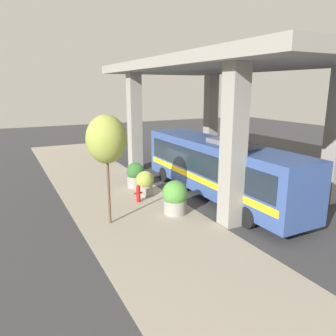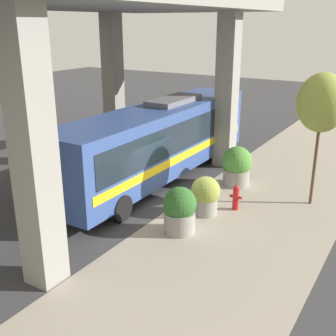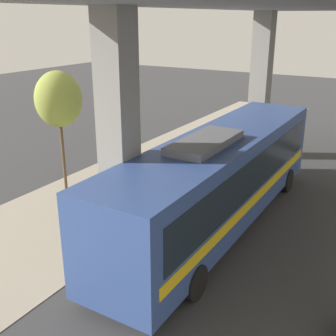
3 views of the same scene
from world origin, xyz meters
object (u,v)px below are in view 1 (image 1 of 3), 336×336
(bus, at_px, (217,166))
(planter_front, at_px, (136,175))
(street_tree_near, at_px, (106,140))
(planter_middle, at_px, (175,197))
(fire_hydrant, at_px, (138,194))
(planter_back, at_px, (145,183))

(bus, bearing_deg, planter_front, 129.88)
(street_tree_near, bearing_deg, planter_middle, -6.00)
(bus, distance_m, planter_middle, 3.67)
(planter_middle, xyz_separation_m, street_tree_near, (-3.36, 0.35, 3.17))
(fire_hydrant, xyz_separation_m, planter_back, (0.83, 0.95, 0.25))
(bus, xyz_separation_m, planter_middle, (-3.34, -1.07, -1.06))
(planter_back, bearing_deg, planter_middle, -86.77)
(planter_front, height_order, planter_back, planter_front)
(fire_hydrant, height_order, street_tree_near, street_tree_near)
(planter_front, distance_m, planter_middle, 5.18)
(bus, relative_size, planter_middle, 7.18)
(fire_hydrant, distance_m, planter_front, 2.88)
(bus, xyz_separation_m, street_tree_near, (-6.70, -0.71, 2.11))
(planter_front, relative_size, street_tree_near, 0.32)
(planter_front, xyz_separation_m, street_tree_near, (-3.26, -4.83, 3.23))
(bus, relative_size, fire_hydrant, 12.51)
(planter_middle, bearing_deg, fire_hydrant, 112.49)
(planter_front, bearing_deg, fire_hydrant, -108.88)
(fire_hydrant, height_order, planter_middle, planter_middle)
(bus, xyz_separation_m, fire_hydrant, (-4.37, 1.41, -1.43))
(bus, height_order, street_tree_near, street_tree_near)
(bus, relative_size, planter_back, 8.52)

